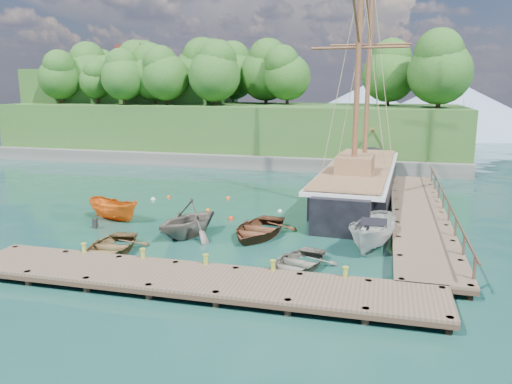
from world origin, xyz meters
TOP-DOWN VIEW (x-y plane):
  - ground at (0.00, 0.00)m, footprint 160.00×160.00m
  - dock_near at (2.00, -6.50)m, footprint 20.00×3.20m
  - dock_east at (11.50, 7.00)m, footprint 3.20×24.00m
  - bollard_0 at (-4.00, -5.10)m, footprint 0.26×0.26m
  - bollard_1 at (-1.00, -5.10)m, footprint 0.26×0.26m
  - bollard_2 at (2.00, -5.10)m, footprint 0.26×0.26m
  - bollard_3 at (5.00, -5.10)m, footprint 0.26×0.26m
  - bollard_4 at (8.00, -5.10)m, footprint 0.26×0.26m
  - rowboat_0 at (-3.69, -3.42)m, footprint 3.64×4.73m
  - rowboat_1 at (-1.02, 0.26)m, footprint 5.01×5.31m
  - rowboat_2 at (2.69, 1.35)m, footprint 4.17×5.35m
  - rowboat_3 at (5.68, -3.17)m, footprint 3.94×4.74m
  - motorboat_orange at (-6.74, 2.30)m, footprint 4.26×2.75m
  - cabin_boat_white at (8.93, 0.64)m, footprint 2.95×5.13m
  - schooner at (7.55, 11.95)m, footprint 5.66×26.35m
  - mooring_buoy_0 at (-6.63, 3.09)m, footprint 0.34×0.34m
  - mooring_buoy_1 at (-1.91, 5.89)m, footprint 0.27×0.27m
  - mooring_buoy_2 at (0.20, 4.29)m, footprint 0.35×0.35m
  - mooring_buoy_3 at (2.78, 6.85)m, footprint 0.30×0.30m
  - mooring_buoy_4 at (-6.08, 8.84)m, footprint 0.29×0.29m
  - mooring_buoy_5 at (-1.71, 9.64)m, footprint 0.32×0.32m
  - mooring_buoy_6 at (-6.88, 7.89)m, footprint 0.35×0.35m
  - headland at (-12.88, 31.36)m, footprint 51.00×19.31m
  - distant_ridge at (4.30, 70.00)m, footprint 117.00×40.00m

SIDE VIEW (x-z plane):
  - ground at x=0.00m, z-range 0.00..0.00m
  - bollard_0 at x=-4.00m, z-range -0.23..0.23m
  - bollard_1 at x=-1.00m, z-range -0.23..0.23m
  - bollard_2 at x=2.00m, z-range -0.23..0.23m
  - bollard_3 at x=5.00m, z-range -0.23..0.23m
  - bollard_4 at x=8.00m, z-range -0.23..0.23m
  - rowboat_0 at x=-3.69m, z-range -0.45..0.45m
  - rowboat_1 at x=-1.02m, z-range -1.11..1.11m
  - rowboat_2 at x=2.69m, z-range -0.51..0.51m
  - rowboat_3 at x=5.68m, z-range -0.42..0.42m
  - motorboat_orange at x=-6.74m, z-range -0.77..0.77m
  - cabin_boat_white at x=8.93m, z-range -0.93..0.93m
  - mooring_buoy_0 at x=-6.63m, z-range -0.17..0.17m
  - mooring_buoy_1 at x=-1.91m, z-range -0.14..0.14m
  - mooring_buoy_2 at x=0.20m, z-range -0.18..0.18m
  - mooring_buoy_3 at x=2.78m, z-range -0.15..0.15m
  - mooring_buoy_4 at x=-6.08m, z-range -0.14..0.14m
  - mooring_buoy_5 at x=-1.71m, z-range -0.16..0.16m
  - mooring_buoy_6 at x=-6.88m, z-range -0.17..0.17m
  - dock_near at x=2.00m, z-range -0.12..0.98m
  - dock_east at x=11.50m, z-range -0.12..0.98m
  - schooner at x=7.55m, z-range -8.49..10.60m
  - distant_ridge at x=4.30m, z-range -0.65..9.35m
  - headland at x=-12.88m, z-range -0.91..11.99m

